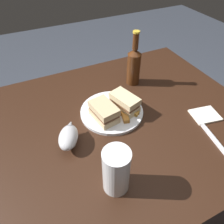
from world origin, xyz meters
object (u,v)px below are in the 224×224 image
object	(u,v)px
fork	(215,141)
plate	(112,111)
cider_bottle	(134,65)
napkin	(205,115)
sandwich_half_left	(104,112)
gravy_boat	(68,137)
sandwich_half_right	(125,102)
pint_glass	(116,173)

from	to	relation	value
fork	plate	bearing A→B (deg)	-127.51
cider_bottle	fork	size ratio (longest dim) A/B	1.46
cider_bottle	fork	distance (m)	0.48
plate	napkin	bearing A→B (deg)	151.65
napkin	sandwich_half_left	bearing A→B (deg)	-21.97
gravy_boat	sandwich_half_right	bearing A→B (deg)	-164.28
sandwich_half_left	pint_glass	distance (m)	0.29
sandwich_half_left	cider_bottle	world-z (taller)	cider_bottle
napkin	fork	xyz separation A→B (m)	(0.06, 0.12, -0.00)
plate	gravy_boat	distance (m)	0.23
pint_glass	fork	world-z (taller)	pint_glass
sandwich_half_right	fork	distance (m)	0.38
sandwich_half_right	gravy_boat	size ratio (longest dim) A/B	1.03
plate	sandwich_half_right	distance (m)	0.07
plate	fork	distance (m)	0.42
sandwich_half_left	sandwich_half_right	world-z (taller)	same
napkin	cider_bottle	bearing A→B (deg)	-65.75
sandwich_half_left	gravy_boat	xyz separation A→B (m)	(0.16, 0.06, -0.01)
sandwich_half_left	sandwich_half_right	size ratio (longest dim) A/B	0.94
pint_glass	fork	bearing A→B (deg)	179.61
plate	pint_glass	distance (m)	0.34
pint_glass	gravy_boat	world-z (taller)	pint_glass
sandwich_half_right	napkin	world-z (taller)	sandwich_half_right
gravy_boat	cider_bottle	xyz separation A→B (m)	(-0.40, -0.24, 0.06)
napkin	plate	bearing A→B (deg)	-28.35
plate	pint_glass	size ratio (longest dim) A/B	1.62
sandwich_half_left	cider_bottle	xyz separation A→B (m)	(-0.24, -0.19, 0.05)
gravy_boat	cider_bottle	bearing A→B (deg)	-148.83
fork	gravy_boat	bearing A→B (deg)	-104.09
sandwich_half_left	fork	bearing A→B (deg)	139.60
gravy_boat	pint_glass	bearing A→B (deg)	110.42
gravy_boat	napkin	size ratio (longest dim) A/B	1.23
fork	sandwich_half_right	bearing A→B (deg)	-132.43
plate	fork	size ratio (longest dim) A/B	1.48
gravy_boat	sandwich_half_left	bearing A→B (deg)	-160.43
sandwich_half_left	fork	size ratio (longest dim) A/B	0.72
plate	cider_bottle	world-z (taller)	cider_bottle
sandwich_half_left	cider_bottle	size ratio (longest dim) A/B	0.50
plate	cider_bottle	bearing A→B (deg)	-140.50
sandwich_half_right	pint_glass	distance (m)	0.35
fork	napkin	bearing A→B (deg)	161.86
sandwich_half_left	sandwich_half_right	xyz separation A→B (m)	(-0.10, -0.02, 0.00)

